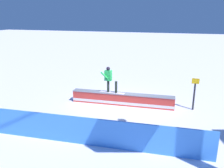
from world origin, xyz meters
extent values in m
plane|color=white|center=(0.00, 0.00, 0.00)|extent=(120.00, 120.00, 0.00)
cube|color=red|center=(0.00, 0.00, 0.34)|extent=(6.07, 0.84, 0.68)
cube|color=white|center=(0.00, 0.00, 0.17)|extent=(6.09, 0.85, 0.16)
cube|color=gray|center=(0.00, 0.00, 0.70)|extent=(6.08, 0.90, 0.04)
cube|color=silver|center=(0.61, 0.04, 0.73)|extent=(1.53, 0.38, 0.01)
cylinder|color=black|center=(0.86, 0.02, 1.09)|extent=(0.15, 0.15, 0.70)
cylinder|color=black|center=(0.36, 0.06, 1.09)|extent=(0.15, 0.15, 0.70)
cube|color=green|center=(0.86, 0.02, 1.74)|extent=(0.41, 0.27, 0.61)
sphere|color=black|center=(0.86, 0.02, 2.15)|extent=(0.22, 0.22, 0.22)
cylinder|color=green|center=(1.05, 0.18, 1.77)|extent=(0.49, 0.12, 0.42)
cylinder|color=green|center=(0.75, -0.13, 1.77)|extent=(0.13, 0.10, 0.55)
cube|color=#3C86EE|center=(0.00, 4.74, 0.61)|extent=(9.52, 0.70, 1.21)
cylinder|color=#262628|center=(-4.01, -0.50, 0.76)|extent=(0.10, 0.10, 1.52)
cube|color=yellow|center=(-4.01, -0.50, 1.67)|extent=(0.40, 0.04, 0.30)
camera|label=1|loc=(-3.38, 12.57, 5.14)|focal=37.42mm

